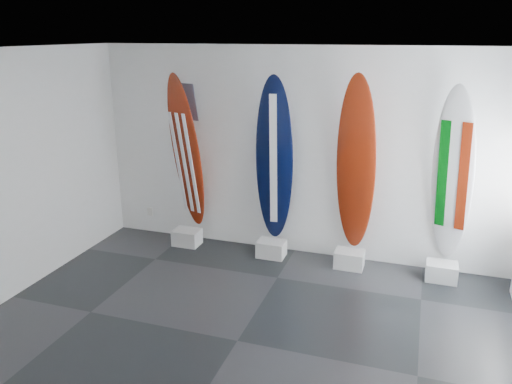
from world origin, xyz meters
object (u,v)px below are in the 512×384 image
(surfboard_usa, at_px, (186,153))
(surfboard_italy, at_px, (453,176))
(surfboard_navy, at_px, (274,160))
(surfboard_swiss, at_px, (356,165))

(surfboard_usa, bearing_deg, surfboard_italy, 17.70)
(surfboard_usa, height_order, surfboard_navy, same)
(surfboard_navy, height_order, surfboard_italy, surfboard_navy)
(surfboard_swiss, height_order, surfboard_italy, surfboard_swiss)
(surfboard_swiss, relative_size, surfboard_italy, 1.04)
(surfboard_italy, bearing_deg, surfboard_usa, -161.43)
(surfboard_navy, distance_m, surfboard_italy, 2.36)
(surfboard_usa, xyz_separation_m, surfboard_swiss, (2.51, 0.00, 0.03))
(surfboard_navy, relative_size, surfboard_italy, 1.01)
(surfboard_navy, relative_size, surfboard_swiss, 0.98)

